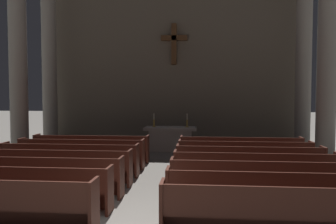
{
  "coord_description": "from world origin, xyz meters",
  "views": [
    {
      "loc": [
        1.21,
        -5.71,
        2.42
      ],
      "look_at": [
        0.0,
        7.56,
        1.7
      ],
      "focal_mm": 36.78,
      "sensor_mm": 36.0,
      "label": 1
    }
  ],
  "objects_px": {
    "pew_left_row_4": "(55,166)",
    "pew_right_row_7": "(240,150)",
    "pew_right_row_3": "(262,181)",
    "pew_left_row_2": "(13,187)",
    "pew_right_row_5": "(249,162)",
    "column_right_third": "(327,60)",
    "altar": "(170,138)",
    "candlestick_left": "(154,123)",
    "pew_right_row_2": "(272,194)",
    "column_right_fourth": "(303,66)",
    "pew_left_row_3": "(37,176)",
    "pew_left_row_6": "(81,153)",
    "candlestick_right": "(187,123)",
    "pew_left_row_7": "(91,148)",
    "pew_right_row_1": "(285,212)",
    "pew_left_row_5": "(69,159)",
    "pew_right_row_4": "(255,170)",
    "column_left_third": "(18,63)",
    "pew_right_row_6": "(244,156)"
  },
  "relations": [
    {
      "from": "column_right_third",
      "to": "pew_left_row_5",
      "type": "bearing_deg",
      "value": -161.5
    },
    {
      "from": "pew_right_row_1",
      "to": "pew_right_row_2",
      "type": "xyz_separation_m",
      "value": [
        0.0,
        1.03,
        0.0
      ]
    },
    {
      "from": "pew_left_row_3",
      "to": "pew_right_row_4",
      "type": "relative_size",
      "value": 1.0
    },
    {
      "from": "pew_left_row_4",
      "to": "pew_right_row_3",
      "type": "relative_size",
      "value": 1.0
    },
    {
      "from": "pew_right_row_6",
      "to": "candlestick_left",
      "type": "height_order",
      "value": "candlestick_left"
    },
    {
      "from": "pew_left_row_2",
      "to": "pew_left_row_3",
      "type": "xyz_separation_m",
      "value": [
        0.0,
        1.03,
        0.0
      ]
    },
    {
      "from": "pew_right_row_4",
      "to": "column_left_third",
      "type": "bearing_deg",
      "value": 155.35
    },
    {
      "from": "pew_right_row_5",
      "to": "pew_right_row_2",
      "type": "bearing_deg",
      "value": -90.0
    },
    {
      "from": "column_right_third",
      "to": "candlestick_left",
      "type": "bearing_deg",
      "value": 163.9
    },
    {
      "from": "pew_left_row_4",
      "to": "pew_right_row_3",
      "type": "distance_m",
      "value": 5.34
    },
    {
      "from": "pew_right_row_4",
      "to": "column_left_third",
      "type": "xyz_separation_m",
      "value": [
        -8.28,
        3.8,
        3.11
      ]
    },
    {
      "from": "pew_left_row_6",
      "to": "pew_right_row_5",
      "type": "bearing_deg",
      "value": -11.12
    },
    {
      "from": "pew_left_row_4",
      "to": "pew_right_row_7",
      "type": "xyz_separation_m",
      "value": [
        5.24,
        3.09,
        0.0
      ]
    },
    {
      "from": "pew_left_row_2",
      "to": "pew_right_row_5",
      "type": "height_order",
      "value": "same"
    },
    {
      "from": "pew_right_row_4",
      "to": "altar",
      "type": "height_order",
      "value": "altar"
    },
    {
      "from": "pew_right_row_1",
      "to": "pew_left_row_4",
      "type": "bearing_deg",
      "value": 149.48
    },
    {
      "from": "pew_left_row_3",
      "to": "pew_right_row_1",
      "type": "xyz_separation_m",
      "value": [
        5.24,
        -2.06,
        0.0
      ]
    },
    {
      "from": "pew_right_row_2",
      "to": "candlestick_left",
      "type": "relative_size",
      "value": 7.2
    },
    {
      "from": "pew_left_row_2",
      "to": "candlestick_left",
      "type": "relative_size",
      "value": 7.2
    },
    {
      "from": "candlestick_right",
      "to": "pew_right_row_3",
      "type": "bearing_deg",
      "value": -73.92
    },
    {
      "from": "pew_left_row_6",
      "to": "pew_right_row_3",
      "type": "height_order",
      "value": "same"
    },
    {
      "from": "pew_left_row_4",
      "to": "column_left_third",
      "type": "height_order",
      "value": "column_left_third"
    },
    {
      "from": "pew_left_row_3",
      "to": "pew_left_row_2",
      "type": "bearing_deg",
      "value": -90.0
    },
    {
      "from": "pew_right_row_1",
      "to": "candlestick_left",
      "type": "distance_m",
      "value": 9.36
    },
    {
      "from": "pew_right_row_5",
      "to": "candlestick_left",
      "type": "height_order",
      "value": "candlestick_left"
    },
    {
      "from": "pew_right_row_7",
      "to": "candlestick_left",
      "type": "bearing_deg",
      "value": 142.54
    },
    {
      "from": "candlestick_right",
      "to": "column_right_third",
      "type": "bearing_deg",
      "value": -20.31
    },
    {
      "from": "column_left_third",
      "to": "candlestick_right",
      "type": "height_order",
      "value": "column_left_third"
    },
    {
      "from": "altar",
      "to": "pew_left_row_4",
      "type": "bearing_deg",
      "value": -114.94
    },
    {
      "from": "pew_right_row_1",
      "to": "pew_right_row_5",
      "type": "distance_m",
      "value": 4.12
    },
    {
      "from": "pew_left_row_7",
      "to": "pew_right_row_2",
      "type": "bearing_deg",
      "value": -44.5
    },
    {
      "from": "column_right_third",
      "to": "altar",
      "type": "relative_size",
      "value": 3.34
    },
    {
      "from": "pew_left_row_5",
      "to": "pew_right_row_3",
      "type": "distance_m",
      "value": 5.63
    },
    {
      "from": "pew_left_row_7",
      "to": "column_right_fourth",
      "type": "xyz_separation_m",
      "value": [
        8.28,
        3.45,
        3.11
      ]
    },
    {
      "from": "pew_left_row_7",
      "to": "pew_left_row_3",
      "type": "bearing_deg",
      "value": -90.0
    },
    {
      "from": "pew_right_row_5",
      "to": "pew_right_row_3",
      "type": "bearing_deg",
      "value": -90.0
    },
    {
      "from": "pew_right_row_2",
      "to": "column_right_fourth",
      "type": "distance_m",
      "value": 9.64
    },
    {
      "from": "pew_right_row_1",
      "to": "pew_left_row_7",
      "type": "bearing_deg",
      "value": 130.3
    },
    {
      "from": "column_right_fourth",
      "to": "pew_left_row_2",
      "type": "bearing_deg",
      "value": -133.91
    },
    {
      "from": "pew_right_row_5",
      "to": "pew_right_row_7",
      "type": "height_order",
      "value": "same"
    },
    {
      "from": "pew_right_row_3",
      "to": "altar",
      "type": "height_order",
      "value": "altar"
    },
    {
      "from": "column_left_third",
      "to": "altar",
      "type": "relative_size",
      "value": 3.34
    },
    {
      "from": "pew_left_row_3",
      "to": "pew_right_row_2",
      "type": "relative_size",
      "value": 1.0
    },
    {
      "from": "pew_left_row_7",
      "to": "pew_right_row_2",
      "type": "height_order",
      "value": "same"
    },
    {
      "from": "column_right_fourth",
      "to": "candlestick_left",
      "type": "height_order",
      "value": "column_right_fourth"
    },
    {
      "from": "column_left_third",
      "to": "pew_left_row_5",
      "type": "bearing_deg",
      "value": -42.36
    },
    {
      "from": "pew_left_row_7",
      "to": "pew_right_row_1",
      "type": "relative_size",
      "value": 1.0
    },
    {
      "from": "pew_left_row_3",
      "to": "column_left_third",
      "type": "xyz_separation_m",
      "value": [
        -3.04,
        4.83,
        3.11
      ]
    },
    {
      "from": "pew_left_row_4",
      "to": "candlestick_left",
      "type": "distance_m",
      "value": 6.0
    },
    {
      "from": "pew_left_row_5",
      "to": "pew_right_row_7",
      "type": "relative_size",
      "value": 1.0
    }
  ]
}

